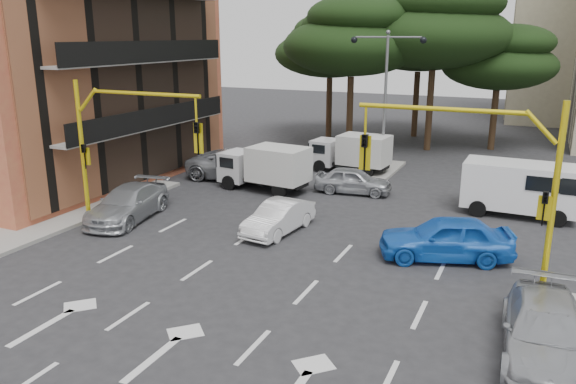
# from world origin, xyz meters

# --- Properties ---
(ground) EXTENTS (120.00, 120.00, 0.00)m
(ground) POSITION_xyz_m (0.00, 0.00, 0.00)
(ground) COLOR #28282B
(ground) RESTS_ON ground
(median_strip) EXTENTS (1.40, 6.00, 0.15)m
(median_strip) POSITION_xyz_m (0.00, 16.00, 0.07)
(median_strip) COLOR gray
(median_strip) RESTS_ON ground
(apartment_orange) EXTENTS (15.19, 16.15, 13.70)m
(apartment_orange) POSITION_xyz_m (-17.95, 8.00, 6.85)
(apartment_orange) COLOR #B04B37
(apartment_orange) RESTS_ON ground
(pine_left_near) EXTENTS (9.15, 9.15, 10.23)m
(pine_left_near) POSITION_xyz_m (-3.94, 21.96, 7.60)
(pine_left_near) COLOR #382616
(pine_left_near) RESTS_ON ground
(pine_center) EXTENTS (9.98, 9.98, 11.16)m
(pine_center) POSITION_xyz_m (1.06, 23.96, 8.30)
(pine_center) COLOR #382616
(pine_center) RESTS_ON ground
(pine_left_far) EXTENTS (8.32, 8.32, 9.30)m
(pine_left_far) POSITION_xyz_m (-6.94, 25.96, 6.91)
(pine_left_far) COLOR #382616
(pine_left_far) RESTS_ON ground
(pine_right) EXTENTS (7.49, 7.49, 8.37)m
(pine_right) POSITION_xyz_m (5.06, 25.96, 6.22)
(pine_right) COLOR #382616
(pine_right) RESTS_ON ground
(pine_back) EXTENTS (9.15, 9.15, 10.23)m
(pine_back) POSITION_xyz_m (-0.94, 28.96, 7.60)
(pine_back) COLOR #382616
(pine_back) RESTS_ON ground
(signal_mast_right) EXTENTS (5.79, 0.37, 6.00)m
(signal_mast_right) POSITION_xyz_m (6.80, 1.99, 3.88)
(signal_mast_right) COLOR yellow
(signal_mast_right) RESTS_ON ground
(signal_mast_left) EXTENTS (5.79, 0.37, 6.00)m
(signal_mast_left) POSITION_xyz_m (-6.80, 1.99, 3.88)
(signal_mast_left) COLOR yellow
(signal_mast_left) RESTS_ON ground
(street_lamp_center) EXTENTS (4.16, 0.36, 7.77)m
(street_lamp_center) POSITION_xyz_m (0.00, 16.00, 5.43)
(street_lamp_center) COLOR slate
(street_lamp_center) RESTS_ON median_strip
(car_white_hatch) EXTENTS (1.75, 3.94, 1.26)m
(car_white_hatch) POSITION_xyz_m (-1.12, 4.58, 0.63)
(car_white_hatch) COLOR silver
(car_white_hatch) RESTS_ON ground
(car_blue_compact) EXTENTS (4.95, 3.23, 1.57)m
(car_blue_compact) POSITION_xyz_m (5.43, 4.50, 0.78)
(car_blue_compact) COLOR blue
(car_blue_compact) RESTS_ON ground
(car_silver_wagon) EXTENTS (2.77, 5.12, 1.41)m
(car_silver_wagon) POSITION_xyz_m (-7.73, 3.42, 0.71)
(car_silver_wagon) COLOR #A8ABB0
(car_silver_wagon) RESTS_ON ground
(car_silver_cross_a) EXTENTS (6.11, 3.44, 1.61)m
(car_silver_cross_a) POSITION_xyz_m (-6.74, 11.50, 0.81)
(car_silver_cross_a) COLOR #919398
(car_silver_cross_a) RESTS_ON ground
(car_silver_cross_b) EXTENTS (3.98, 1.98, 1.30)m
(car_silver_cross_b) POSITION_xyz_m (-0.22, 11.38, 0.65)
(car_silver_cross_b) COLOR #A6A9AF
(car_silver_cross_b) RESTS_ON ground
(car_silver_parked) EXTENTS (2.24, 4.94, 1.40)m
(car_silver_parked) POSITION_xyz_m (8.70, -0.97, 0.70)
(car_silver_parked) COLOR #A3A6AB
(car_silver_parked) RESTS_ON ground
(van_white) EXTENTS (4.78, 2.23, 2.37)m
(van_white) POSITION_xyz_m (7.51, 11.00, 1.19)
(van_white) COLOR white
(van_white) RESTS_ON ground
(box_truck_a) EXTENTS (4.91, 2.50, 2.32)m
(box_truck_a) POSITION_xyz_m (-4.50, 10.00, 1.16)
(box_truck_a) COLOR silver
(box_truck_a) RESTS_ON ground
(box_truck_b) EXTENTS (4.68, 2.29, 2.23)m
(box_truck_b) POSITION_xyz_m (-1.73, 15.50, 1.12)
(box_truck_b) COLOR silver
(box_truck_b) RESTS_ON ground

